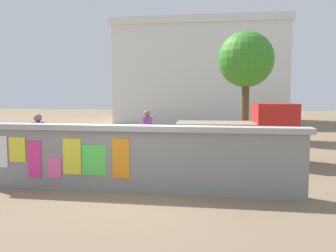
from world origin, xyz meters
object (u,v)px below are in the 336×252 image
(person_bystander, at_px, (38,137))
(tree_roadside, at_px, (246,60))
(bicycle_near, at_px, (119,143))
(bicycle_far, at_px, (146,162))
(motorcycle, at_px, (101,150))
(auto_rickshaw_truck, at_px, (241,134))
(person_walking, at_px, (147,130))

(person_bystander, relative_size, tree_roadside, 0.32)
(bicycle_near, height_order, bicycle_far, same)
(bicycle_far, relative_size, person_bystander, 1.05)
(motorcycle, relative_size, tree_roadside, 0.38)
(auto_rickshaw_truck, relative_size, bicycle_far, 2.17)
(motorcycle, relative_size, person_walking, 1.17)
(auto_rickshaw_truck, height_order, bicycle_near, auto_rickshaw_truck)
(bicycle_near, bearing_deg, bicycle_far, -63.00)
(person_walking, relative_size, tree_roadside, 0.32)
(motorcycle, xyz_separation_m, tree_roadside, (4.60, 7.20, 3.22))
(motorcycle, bearing_deg, bicycle_far, -35.16)
(person_walking, height_order, person_bystander, same)
(bicycle_near, height_order, tree_roadside, tree_roadside)
(auto_rickshaw_truck, xyz_separation_m, motorcycle, (-4.18, -1.12, -0.44))
(person_bystander, height_order, tree_roadside, tree_roadside)
(bicycle_far, xyz_separation_m, tree_roadside, (2.94, 8.37, 3.32))
(bicycle_far, bearing_deg, motorcycle, 144.84)
(motorcycle, bearing_deg, bicycle_near, 93.29)
(bicycle_near, xyz_separation_m, tree_roadside, (4.73, 4.85, 3.32))
(person_walking, bearing_deg, motorcycle, -137.52)
(bicycle_near, distance_m, bicycle_far, 3.95)
(bicycle_far, xyz_separation_m, person_bystander, (-2.89, -0.21, 0.62))
(auto_rickshaw_truck, relative_size, motorcycle, 1.95)
(bicycle_far, height_order, tree_roadside, tree_roadside)
(auto_rickshaw_truck, distance_m, bicycle_near, 4.52)
(person_bystander, bearing_deg, bicycle_far, 4.20)
(tree_roadside, bearing_deg, auto_rickshaw_truck, -93.93)
(tree_roadside, bearing_deg, person_bystander, -124.21)
(person_walking, bearing_deg, bicycle_far, -78.39)
(bicycle_far, distance_m, tree_roadside, 9.47)
(motorcycle, xyz_separation_m, bicycle_near, (-0.13, 2.35, -0.10))
(bicycle_near, xyz_separation_m, bicycle_far, (1.79, -3.52, 0.00))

